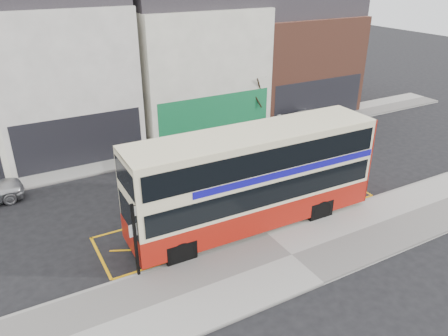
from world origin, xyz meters
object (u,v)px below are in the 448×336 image
car_grey (171,157)px  street_tree_right (253,83)px  bus_stop_post (136,233)px  car_white (309,120)px  double_decker_bus (254,177)px

car_grey → street_tree_right: street_tree_right is taller
bus_stop_post → car_white: size_ratio=0.65×
car_white → car_grey: bearing=90.9°
car_grey → street_tree_right: size_ratio=0.73×
street_tree_right → car_white: bearing=-29.3°
car_grey → street_tree_right: 8.84m
bus_stop_post → car_white: 19.29m
bus_stop_post → car_grey: (5.05, 8.92, -1.41)m
car_white → bus_stop_post: bearing=116.8°
double_decker_bus → bus_stop_post: size_ratio=3.71×
bus_stop_post → car_white: bearing=24.7°
car_white → street_tree_right: 5.05m
bus_stop_post → car_white: (16.47, 9.97, -1.32)m
double_decker_bus → car_grey: (-0.87, 7.82, -1.82)m
double_decker_bus → car_white: size_ratio=2.41×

